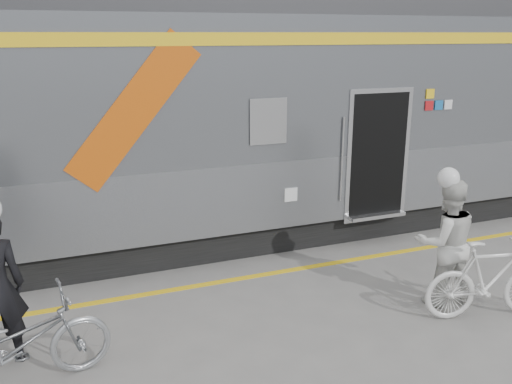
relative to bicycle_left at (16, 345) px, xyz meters
name	(u,v)px	position (x,y,z in m)	size (l,w,h in m)	color
ground	(308,354)	(3.03, -0.53, -0.50)	(90.00, 90.00, 0.00)	slate
train	(225,121)	(3.45, 3.66, 1.56)	(24.00, 3.17, 4.10)	black
safety_strip	(244,278)	(3.03, 1.62, -0.49)	(24.00, 0.12, 0.01)	yellow
bicycle_left	(16,345)	(0.00, 0.00, 0.00)	(0.66, 1.89, 0.99)	#A7AAAF
woman	(445,242)	(5.28, -0.04, 0.37)	(0.84, 0.66, 1.73)	silver
bicycle_right	(491,279)	(5.58, -0.59, 0.03)	(0.49, 1.75, 1.05)	silver
helmet_woman	(453,169)	(5.28, -0.04, 1.37)	(0.28, 0.28, 0.28)	white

